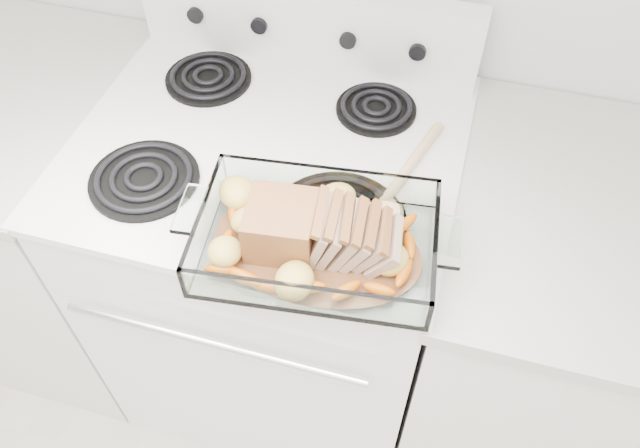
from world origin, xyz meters
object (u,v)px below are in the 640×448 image
(counter_left, at_px, (51,222))
(counter_right, at_px, (540,338))
(pork_roast, at_px, (308,230))
(baking_dish, at_px, (317,243))
(electric_range, at_px, (278,272))

(counter_left, relative_size, counter_right, 1.00)
(counter_right, relative_size, pork_roast, 3.62)
(baking_dish, bearing_deg, pork_roast, 173.38)
(electric_range, relative_size, counter_right, 1.20)
(electric_range, relative_size, pork_roast, 4.34)
(counter_left, relative_size, baking_dish, 2.35)
(counter_right, xyz_separation_m, pork_roast, (-0.51, -0.23, 0.53))
(counter_right, xyz_separation_m, baking_dish, (-0.49, -0.23, 0.50))
(counter_left, distance_m, baking_dish, 1.00)
(pork_roast, bearing_deg, counter_left, -178.22)
(counter_right, bearing_deg, baking_dish, -154.48)
(baking_dish, height_order, pork_roast, pork_roast)
(counter_left, height_order, pork_roast, pork_roast)
(electric_range, bearing_deg, counter_left, -179.90)
(electric_range, distance_m, counter_right, 0.67)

